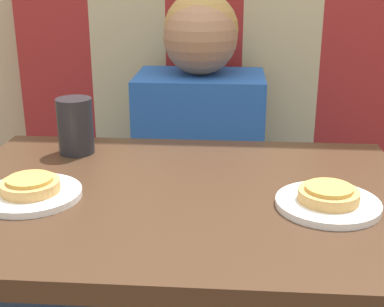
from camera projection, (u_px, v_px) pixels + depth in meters
The scene contains 9 objects.
booth_seat at pixel (199, 270), 1.72m from camera, with size 1.20×0.56×0.45m.
booth_backrest at pixel (204, 80), 1.75m from camera, with size 1.20×0.10×0.70m.
dining_table at pixel (180, 253), 1.01m from camera, with size 0.85×0.61×0.76m.
person at pixel (200, 109), 1.55m from camera, with size 0.36×0.26×0.64m.
plate_left at pixel (31, 194), 0.94m from camera, with size 0.18×0.18×0.01m.
plate_right at pixel (328, 204), 0.90m from camera, with size 0.18×0.18×0.01m.
pizza_left at pixel (30, 185), 0.93m from camera, with size 0.10×0.10×0.03m.
pizza_right at pixel (329, 194), 0.90m from camera, with size 0.10×0.10×0.03m.
drinking_cup at pixel (75, 126), 1.15m from camera, with size 0.08×0.08×0.12m.
Camera 1 is at (0.09, -0.88, 1.15)m, focal length 50.00 mm.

